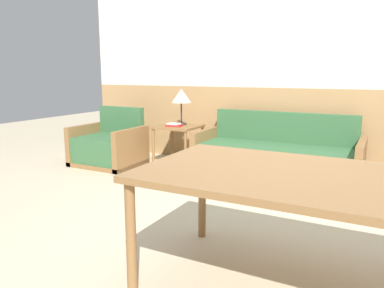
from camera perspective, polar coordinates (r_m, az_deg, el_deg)
ground_plane at (r=2.81m, az=9.42°, el=-16.70°), size 16.00×16.00×0.00m
wall_back at (r=5.06m, az=19.55°, el=10.89°), size 7.20×0.06×2.70m
couch at (r=4.72m, az=12.64°, el=-2.18°), size 1.99×0.77×0.79m
armchair at (r=5.44m, az=-12.54°, el=-0.47°), size 0.90×0.75×0.80m
side_table at (r=5.20m, az=-2.11°, el=1.84°), size 0.56×0.56×0.57m
table_lamp at (r=5.24m, az=-1.65°, el=7.22°), size 0.28×0.28×0.50m
book_stack at (r=5.11m, az=-2.74°, el=2.92°), size 0.23×0.18×0.04m
dining_table at (r=2.17m, az=20.43°, el=-6.27°), size 2.12×1.04×0.74m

